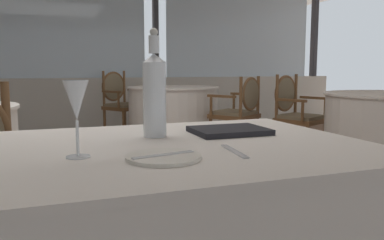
# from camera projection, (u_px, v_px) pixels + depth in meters

# --- Properties ---
(ground_plane) EXTENTS (14.48, 14.48, 0.00)m
(ground_plane) POSITION_uv_depth(u_px,v_px,m) (82.00, 214.00, 2.78)
(ground_plane) COLOR brown
(window_wall_far) EXTENTS (10.62, 0.14, 2.65)m
(window_wall_far) POSITION_uv_depth(u_px,v_px,m) (57.00, 65.00, 6.54)
(window_wall_far) COLOR beige
(window_wall_far) RESTS_ON ground_plane
(side_plate) EXTENTS (0.20, 0.20, 0.01)m
(side_plate) POSITION_uv_depth(u_px,v_px,m) (164.00, 157.00, 1.06)
(side_plate) COLOR silver
(side_plate) RESTS_ON foreground_table
(butter_knife) EXTENTS (0.18, 0.05, 0.00)m
(butter_knife) POSITION_uv_depth(u_px,v_px,m) (164.00, 155.00, 1.06)
(butter_knife) COLOR silver
(butter_knife) RESTS_ON foreground_table
(dinner_fork) EXTENTS (0.04, 0.18, 0.00)m
(dinner_fork) POSITION_uv_depth(u_px,v_px,m) (234.00, 151.00, 1.15)
(dinner_fork) COLOR silver
(dinner_fork) RESTS_ON foreground_table
(water_bottle) EXTENTS (0.08, 0.08, 0.37)m
(water_bottle) POSITION_uv_depth(u_px,v_px,m) (155.00, 93.00, 1.39)
(water_bottle) COLOR white
(water_bottle) RESTS_ON foreground_table
(wine_glass) EXTENTS (0.07, 0.07, 0.21)m
(wine_glass) POSITION_uv_depth(u_px,v_px,m) (76.00, 103.00, 1.06)
(wine_glass) COLOR white
(wine_glass) RESTS_ON foreground_table
(menu_book) EXTENTS (0.27, 0.21, 0.02)m
(menu_book) POSITION_uv_depth(u_px,v_px,m) (229.00, 131.00, 1.48)
(menu_book) COLOR black
(menu_book) RESTS_ON foreground_table
(background_table_1) EXTENTS (1.19, 1.19, 0.77)m
(background_table_1) POSITION_uv_depth(u_px,v_px,m) (173.00, 116.00, 5.28)
(background_table_1) COLOR white
(background_table_1) RESTS_ON ground_plane
(dining_chair_1_0) EXTENTS (0.65, 0.64, 0.92)m
(dining_chair_1_0) POSITION_uv_depth(u_px,v_px,m) (240.00, 108.00, 4.65)
(dining_chair_1_0) COLOR brown
(dining_chair_1_0) RESTS_ON ground_plane
(dining_chair_1_1) EXTENTS (0.65, 0.64, 0.97)m
(dining_chair_1_1) POSITION_uv_depth(u_px,v_px,m) (120.00, 99.00, 5.88)
(dining_chair_1_1) COLOR brown
(dining_chair_1_1) RESTS_ON ground_plane
(dining_chair_3_1) EXTENTS (0.64, 0.61, 0.94)m
(dining_chair_3_1) POSITION_uv_depth(u_px,v_px,m) (294.00, 109.00, 4.63)
(dining_chair_3_1) COLOR brown
(dining_chair_3_1) RESTS_ON ground_plane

